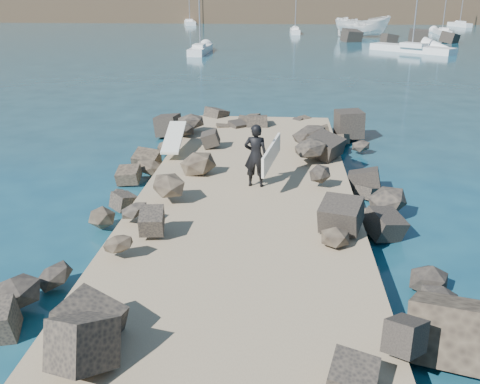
{
  "coord_description": "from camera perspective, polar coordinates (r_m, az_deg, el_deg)",
  "views": [
    {
      "loc": [
        0.94,
        -12.77,
        5.99
      ],
      "look_at": [
        0.0,
        -1.0,
        1.5
      ],
      "focal_mm": 40.0,
      "sensor_mm": 36.0,
      "label": 1
    }
  ],
  "objects": [
    {
      "name": "sailboat_d",
      "position": [
        83.84,
        20.76,
        15.68
      ],
      "size": [
        1.7,
        6.25,
        7.55
      ],
      "color": "white",
      "rests_on": "ground"
    },
    {
      "name": "boat_imported",
      "position": [
        75.69,
        12.91,
        16.83
      ],
      "size": [
        7.49,
        3.77,
        2.76
      ],
      "primitive_type": "imported",
      "rotation": [
        0.0,
        0.0,
        1.42
      ],
      "color": "white",
      "rests_on": "ground"
    },
    {
      "name": "sailboat_e",
      "position": [
        101.9,
        -5.38,
        17.56
      ],
      "size": [
        3.43,
        8.01,
        9.36
      ],
      "color": "white",
      "rests_on": "ground"
    },
    {
      "name": "jetty",
      "position": [
        12.22,
        -0.38,
        -6.94
      ],
      "size": [
        6.0,
        26.0,
        0.6
      ],
      "primitive_type": "cube",
      "color": "#8C7759",
      "rests_on": "ground"
    },
    {
      "name": "sailboat_a",
      "position": [
        55.1,
        -4.26,
        14.89
      ],
      "size": [
        1.63,
        6.6,
        7.96
      ],
      "color": "white",
      "rests_on": "ground"
    },
    {
      "name": "sailboat_b",
      "position": [
        80.42,
        5.88,
        16.69
      ],
      "size": [
        1.4,
        5.64,
        6.92
      ],
      "color": "white",
      "rests_on": "ground"
    },
    {
      "name": "sailboat_c",
      "position": [
        58.76,
        17.87,
        14.35
      ],
      "size": [
        7.83,
        7.14,
        10.31
      ],
      "color": "white",
      "rests_on": "ground"
    },
    {
      "name": "riprap_right",
      "position": [
        12.69,
        13.05,
        -5.4
      ],
      "size": [
        2.6,
        22.0,
        1.0
      ],
      "primitive_type": "cube",
      "color": "black",
      "rests_on": "ground"
    },
    {
      "name": "surfboard_resting",
      "position": [
        18.93,
        -7.05,
        5.5
      ],
      "size": [
        0.73,
        2.43,
        0.08
      ],
      "primitive_type": "cube",
      "rotation": [
        0.0,
        0.0,
        0.05
      ],
      "color": "white",
      "rests_on": "riprap_left"
    },
    {
      "name": "riprap_left",
      "position": [
        13.11,
        -12.96,
        -4.51
      ],
      "size": [
        2.6,
        22.0,
        1.0
      ],
      "primitive_type": "cube",
      "color": "black",
      "rests_on": "ground"
    },
    {
      "name": "ground",
      "position": [
        14.14,
        0.32,
        -4.25
      ],
      "size": [
        800.0,
        800.0,
        0.0
      ],
      "primitive_type": "plane",
      "color": "#0F384C",
      "rests_on": "ground"
    },
    {
      "name": "sailboat_f",
      "position": [
        102.47,
        22.39,
        16.18
      ],
      "size": [
        2.81,
        5.58,
        6.77
      ],
      "color": "white",
      "rests_on": "ground"
    },
    {
      "name": "surfer_with_board",
      "position": [
        15.36,
        1.92,
        3.92
      ],
      "size": [
        1.05,
        2.26,
        1.84
      ],
      "color": "black",
      "rests_on": "jetty"
    }
  ]
}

